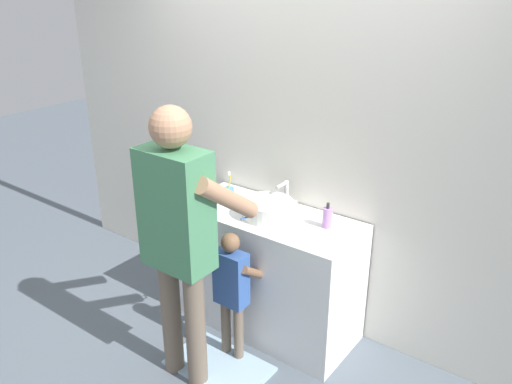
{
  "coord_description": "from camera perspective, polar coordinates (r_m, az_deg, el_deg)",
  "views": [
    {
      "loc": [
        1.77,
        -2.26,
        2.37
      ],
      "look_at": [
        0.0,
        0.15,
        1.09
      ],
      "focal_mm": 36.95,
      "sensor_mm": 36.0,
      "label": 1
    }
  ],
  "objects": [
    {
      "name": "ground_plane",
      "position": [
        3.72,
        -1.43,
        -16.35
      ],
      "size": [
        14.0,
        14.0,
        0.0
      ],
      "primitive_type": "plane",
      "color": "slate"
    },
    {
      "name": "back_wall",
      "position": [
        3.53,
        4.56,
        6.35
      ],
      "size": [
        4.4,
        0.08,
        2.7
      ],
      "color": "silver",
      "rests_on": "ground"
    },
    {
      "name": "vanity_cabinet",
      "position": [
        3.66,
        1.41,
        -8.67
      ],
      "size": [
        1.22,
        0.54,
        0.87
      ],
      "primitive_type": "cube",
      "color": "white",
      "rests_on": "ground"
    },
    {
      "name": "sink_basin",
      "position": [
        3.41,
        1.29,
        -1.79
      ],
      "size": [
        0.33,
        0.33,
        0.11
      ],
      "color": "silver",
      "rests_on": "vanity_cabinet"
    },
    {
      "name": "faucet",
      "position": [
        3.56,
        3.19,
        -0.31
      ],
      "size": [
        0.18,
        0.14,
        0.18
      ],
      "color": "#B7BABF",
      "rests_on": "vanity_cabinet"
    },
    {
      "name": "toothbrush_cup",
      "position": [
        3.65,
        -2.94,
        -0.19
      ],
      "size": [
        0.07,
        0.07,
        0.21
      ],
      "color": "#4C8EB2",
      "rests_on": "vanity_cabinet"
    },
    {
      "name": "soap_bottle",
      "position": [
        3.3,
        7.73,
        -2.74
      ],
      "size": [
        0.06,
        0.06,
        0.17
      ],
      "color": "#B27FC6",
      "rests_on": "vanity_cabinet"
    },
    {
      "name": "bath_mat",
      "position": [
        3.57,
        -4.01,
        -18.25
      ],
      "size": [
        0.64,
        0.4,
        0.02
      ],
      "primitive_type": "cube",
      "color": "#99B7CC",
      "rests_on": "ground"
    },
    {
      "name": "child_toddler",
      "position": [
        3.34,
        -2.6,
        -10.04
      ],
      "size": [
        0.28,
        0.28,
        0.91
      ],
      "color": "#6B5B4C",
      "rests_on": "ground"
    },
    {
      "name": "adult_parent",
      "position": [
        2.97,
        -8.32,
        -3.71
      ],
      "size": [
        0.54,
        0.56,
        1.73
      ],
      "color": "#6B5B4C",
      "rests_on": "ground"
    }
  ]
}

